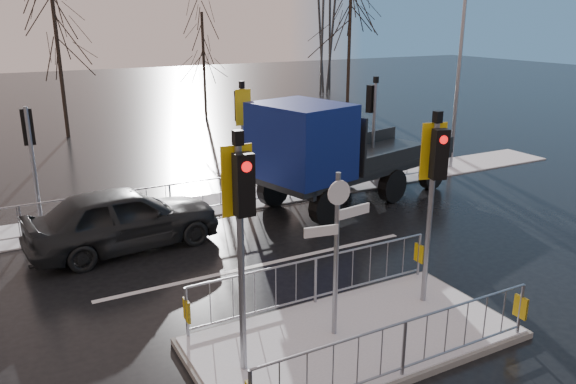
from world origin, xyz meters
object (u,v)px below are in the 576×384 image
traffic_island (353,322)px  street_lamp_right (462,54)px  car_far_lane (124,218)px  flatbed_truck (325,151)px

traffic_island → street_lamp_right: 14.14m
street_lamp_right → car_far_lane: bearing=-171.0°
car_far_lane → flatbed_truck: bearing=-91.7°
car_far_lane → street_lamp_right: 13.89m
traffic_island → street_lamp_right: (10.58, 8.49, 4.00)m
car_far_lane → flatbed_truck: 6.36m
traffic_island → car_far_lane: traffic_island is taller
car_far_lane → flatbed_truck: size_ratio=0.63×
traffic_island → street_lamp_right: street_lamp_right is taller
traffic_island → flatbed_truck: 7.82m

